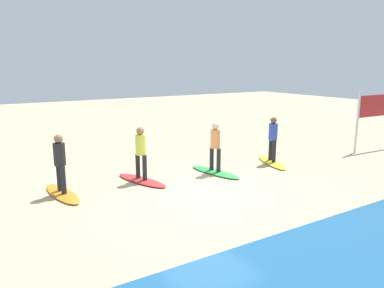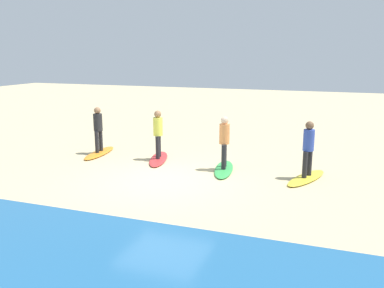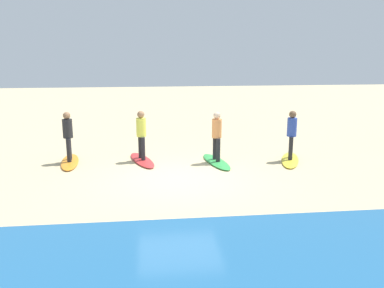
{
  "view_description": "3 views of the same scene",
  "coord_description": "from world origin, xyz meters",
  "px_view_note": "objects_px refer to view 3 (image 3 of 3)",
  "views": [
    {
      "loc": [
        5.69,
        8.27,
        3.58
      ],
      "look_at": [
        -0.12,
        -0.99,
        1.25
      ],
      "focal_mm": 34.94,
      "sensor_mm": 36.0,
      "label": 1
    },
    {
      "loc": [
        -4.69,
        10.59,
        3.68
      ],
      "look_at": [
        -0.33,
        -1.51,
        0.79
      ],
      "focal_mm": 38.58,
      "sensor_mm": 36.0,
      "label": 2
    },
    {
      "loc": [
        0.89,
        11.3,
        3.72
      ],
      "look_at": [
        -0.51,
        -1.0,
        0.8
      ],
      "focal_mm": 37.78,
      "sensor_mm": 36.0,
      "label": 3
    }
  ],
  "objects_px": {
    "surfer_green": "(217,133)",
    "surfer_orange": "(68,133)",
    "surfer_red": "(141,131)",
    "surfboard_green": "(216,162)",
    "surfboard_red": "(142,160)",
    "surfboard_orange": "(70,162)",
    "surfboard_yellow": "(290,160)",
    "surfer_yellow": "(292,131)"
  },
  "relations": [
    {
      "from": "surfer_green",
      "to": "surfer_orange",
      "type": "xyz_separation_m",
      "value": [
        4.87,
        -0.52,
        0.0
      ]
    },
    {
      "from": "surfer_green",
      "to": "surfboard_orange",
      "type": "relative_size",
      "value": 0.78
    },
    {
      "from": "surfer_red",
      "to": "surfboard_green",
      "type": "bearing_deg",
      "value": 169.25
    },
    {
      "from": "surfboard_green",
      "to": "surfboard_orange",
      "type": "distance_m",
      "value": 4.9
    },
    {
      "from": "surfer_yellow",
      "to": "surfboard_green",
      "type": "bearing_deg",
      "value": -1.51
    },
    {
      "from": "surfboard_orange",
      "to": "surfboard_green",
      "type": "bearing_deg",
      "value": 77.62
    },
    {
      "from": "surfboard_green",
      "to": "surfboard_red",
      "type": "xyz_separation_m",
      "value": [
        2.47,
        -0.47,
        0.0
      ]
    },
    {
      "from": "surfboard_orange",
      "to": "surfer_red",
      "type": "bearing_deg",
      "value": 82.51
    },
    {
      "from": "surfer_yellow",
      "to": "surfer_orange",
      "type": "distance_m",
      "value": 7.43
    },
    {
      "from": "surfboard_orange",
      "to": "surfer_orange",
      "type": "relative_size",
      "value": 1.28
    },
    {
      "from": "surfboard_yellow",
      "to": "surfer_red",
      "type": "relative_size",
      "value": 1.28
    },
    {
      "from": "surfer_red",
      "to": "surfer_orange",
      "type": "height_order",
      "value": "same"
    },
    {
      "from": "surfer_orange",
      "to": "surfboard_orange",
      "type": "bearing_deg",
      "value": 0.0
    },
    {
      "from": "surfer_green",
      "to": "surfboard_orange",
      "type": "xyz_separation_m",
      "value": [
        4.87,
        -0.52,
        -0.99
      ]
    },
    {
      "from": "surfboard_yellow",
      "to": "surfer_red",
      "type": "distance_m",
      "value": 5.13
    },
    {
      "from": "surfboard_red",
      "to": "surfboard_orange",
      "type": "height_order",
      "value": "same"
    },
    {
      "from": "surfer_yellow",
      "to": "surfboard_red",
      "type": "bearing_deg",
      "value": -6.12
    },
    {
      "from": "surfboard_orange",
      "to": "surfboard_yellow",
      "type": "bearing_deg",
      "value": 79.18
    },
    {
      "from": "surfboard_green",
      "to": "surfboard_orange",
      "type": "xyz_separation_m",
      "value": [
        4.87,
        -0.52,
        0.0
      ]
    },
    {
      "from": "surfboard_orange",
      "to": "surfer_green",
      "type": "bearing_deg",
      "value": 77.62
    },
    {
      "from": "surfboard_yellow",
      "to": "surfboard_green",
      "type": "relative_size",
      "value": 1.0
    },
    {
      "from": "surfboard_green",
      "to": "surfboard_orange",
      "type": "bearing_deg",
      "value": -106.72
    },
    {
      "from": "surfboard_yellow",
      "to": "surfer_orange",
      "type": "bearing_deg",
      "value": -74.23
    },
    {
      "from": "surfer_green",
      "to": "surfer_orange",
      "type": "bearing_deg",
      "value": -6.1
    },
    {
      "from": "surfer_yellow",
      "to": "surfboard_green",
      "type": "xyz_separation_m",
      "value": [
        2.53,
        -0.07,
        -0.99
      ]
    },
    {
      "from": "surfboard_yellow",
      "to": "surfer_yellow",
      "type": "bearing_deg",
      "value": 110.3
    },
    {
      "from": "surfboard_yellow",
      "to": "surfer_yellow",
      "type": "relative_size",
      "value": 1.28
    },
    {
      "from": "surfboard_green",
      "to": "surfer_green",
      "type": "bearing_deg",
      "value": -0.0
    },
    {
      "from": "surfboard_yellow",
      "to": "surfer_red",
      "type": "xyz_separation_m",
      "value": [
        5.01,
        -0.54,
        0.99
      ]
    },
    {
      "from": "surfer_green",
      "to": "surfer_orange",
      "type": "relative_size",
      "value": 1.0
    },
    {
      "from": "surfboard_green",
      "to": "surfer_red",
      "type": "bearing_deg",
      "value": -111.38
    },
    {
      "from": "surfboard_yellow",
      "to": "surfboard_red",
      "type": "relative_size",
      "value": 1.0
    },
    {
      "from": "surfboard_green",
      "to": "surfer_yellow",
      "type": "bearing_deg",
      "value": 77.86
    },
    {
      "from": "surfer_yellow",
      "to": "surfer_orange",
      "type": "relative_size",
      "value": 1.0
    },
    {
      "from": "surfboard_yellow",
      "to": "surfer_yellow",
      "type": "height_order",
      "value": "surfer_yellow"
    },
    {
      "from": "surfer_yellow",
      "to": "surfer_red",
      "type": "distance_m",
      "value": 5.04
    },
    {
      "from": "surfboard_orange",
      "to": "surfer_orange",
      "type": "xyz_separation_m",
      "value": [
        -0.0,
        0.0,
        0.99
      ]
    },
    {
      "from": "surfer_green",
      "to": "surfboard_green",
      "type": "bearing_deg",
      "value": 0.0
    },
    {
      "from": "surfer_green",
      "to": "surfboard_orange",
      "type": "bearing_deg",
      "value": -6.1
    },
    {
      "from": "surfboard_green",
      "to": "surfer_orange",
      "type": "xyz_separation_m",
      "value": [
        4.87,
        -0.52,
        0.99
      ]
    },
    {
      "from": "surfboard_orange",
      "to": "surfer_yellow",
      "type": "bearing_deg",
      "value": 79.18
    },
    {
      "from": "surfboard_red",
      "to": "surfer_green",
      "type": "bearing_deg",
      "value": 62.69
    }
  ]
}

